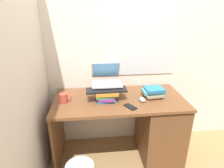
{
  "coord_description": "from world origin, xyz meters",
  "views": [
    {
      "loc": [
        -0.28,
        -1.84,
        1.68
      ],
      "look_at": [
        -0.08,
        -0.02,
        0.95
      ],
      "focal_mm": 30.52,
      "sensor_mm": 36.0,
      "label": 1
    }
  ],
  "objects_px": {
    "laptop": "(106,78)",
    "keyboard": "(106,90)",
    "book_stack_tall": "(107,91)",
    "book_stack_side": "(153,92)",
    "desk": "(150,125)",
    "mug": "(64,98)",
    "book_stack_keyboard_riser": "(106,96)",
    "computer_mouse": "(142,99)",
    "cell_phone": "(130,107)"
  },
  "relations": [
    {
      "from": "book_stack_tall",
      "to": "computer_mouse",
      "type": "bearing_deg",
      "value": -22.83
    },
    {
      "from": "desk",
      "to": "laptop",
      "type": "distance_m",
      "value": 0.75
    },
    {
      "from": "book_stack_tall",
      "to": "laptop",
      "type": "distance_m",
      "value": 0.14
    },
    {
      "from": "mug",
      "to": "cell_phone",
      "type": "bearing_deg",
      "value": -15.28
    },
    {
      "from": "book_stack_tall",
      "to": "mug",
      "type": "bearing_deg",
      "value": -168.69
    },
    {
      "from": "desk",
      "to": "book_stack_side",
      "type": "distance_m",
      "value": 0.41
    },
    {
      "from": "desk",
      "to": "keyboard",
      "type": "relative_size",
      "value": 3.36
    },
    {
      "from": "book_stack_tall",
      "to": "book_stack_side",
      "type": "distance_m",
      "value": 0.51
    },
    {
      "from": "desk",
      "to": "book_stack_side",
      "type": "relative_size",
      "value": 6.0
    },
    {
      "from": "book_stack_tall",
      "to": "cell_phone",
      "type": "relative_size",
      "value": 1.77
    },
    {
      "from": "book_stack_keyboard_riser",
      "to": "book_stack_side",
      "type": "bearing_deg",
      "value": 4.8
    },
    {
      "from": "book_stack_tall",
      "to": "desk",
      "type": "bearing_deg",
      "value": -10.9
    },
    {
      "from": "book_stack_side",
      "to": "computer_mouse",
      "type": "xyz_separation_m",
      "value": [
        -0.15,
        -0.09,
        -0.04
      ]
    },
    {
      "from": "book_stack_tall",
      "to": "book_stack_keyboard_riser",
      "type": "relative_size",
      "value": 1.01
    },
    {
      "from": "book_stack_tall",
      "to": "laptop",
      "type": "xyz_separation_m",
      "value": [
        -0.0,
        0.06,
        0.13
      ]
    },
    {
      "from": "book_stack_side",
      "to": "mug",
      "type": "height_order",
      "value": "book_stack_side"
    },
    {
      "from": "book_stack_side",
      "to": "laptop",
      "type": "distance_m",
      "value": 0.54
    },
    {
      "from": "laptop",
      "to": "book_stack_keyboard_riser",
      "type": "bearing_deg",
      "value": -95.85
    },
    {
      "from": "book_stack_tall",
      "to": "keyboard",
      "type": "xyz_separation_m",
      "value": [
        -0.02,
        -0.1,
        0.05
      ]
    },
    {
      "from": "book_stack_keyboard_riser",
      "to": "book_stack_tall",
      "type": "bearing_deg",
      "value": 78.37
    },
    {
      "from": "computer_mouse",
      "to": "laptop",
      "type": "bearing_deg",
      "value": 149.29
    },
    {
      "from": "book_stack_keyboard_riser",
      "to": "keyboard",
      "type": "distance_m",
      "value": 0.06
    },
    {
      "from": "computer_mouse",
      "to": "cell_phone",
      "type": "xyz_separation_m",
      "value": [
        -0.15,
        -0.12,
        -0.01
      ]
    },
    {
      "from": "book_stack_tall",
      "to": "book_stack_side",
      "type": "bearing_deg",
      "value": -6.61
    },
    {
      "from": "desk",
      "to": "mug",
      "type": "relative_size",
      "value": 11.56
    },
    {
      "from": "book_stack_tall",
      "to": "mug",
      "type": "height_order",
      "value": "book_stack_tall"
    },
    {
      "from": "book_stack_side",
      "to": "computer_mouse",
      "type": "height_order",
      "value": "book_stack_side"
    },
    {
      "from": "computer_mouse",
      "to": "cell_phone",
      "type": "relative_size",
      "value": 0.76
    },
    {
      "from": "mug",
      "to": "computer_mouse",
      "type": "bearing_deg",
      "value": -4.1
    },
    {
      "from": "book_stack_keyboard_riser",
      "to": "cell_phone",
      "type": "height_order",
      "value": "book_stack_keyboard_riser"
    },
    {
      "from": "book_stack_side",
      "to": "cell_phone",
      "type": "distance_m",
      "value": 0.37
    },
    {
      "from": "computer_mouse",
      "to": "mug",
      "type": "relative_size",
      "value": 0.85
    },
    {
      "from": "book_stack_tall",
      "to": "book_stack_side",
      "type": "relative_size",
      "value": 1.02
    },
    {
      "from": "mug",
      "to": "desk",
      "type": "bearing_deg",
      "value": -0.09
    },
    {
      "from": "keyboard",
      "to": "cell_phone",
      "type": "xyz_separation_m",
      "value": [
        0.22,
        -0.18,
        -0.11
      ]
    },
    {
      "from": "book_stack_keyboard_riser",
      "to": "mug",
      "type": "bearing_deg",
      "value": 178.62
    },
    {
      "from": "book_stack_side",
      "to": "laptop",
      "type": "xyz_separation_m",
      "value": [
        -0.51,
        0.12,
        0.14
      ]
    },
    {
      "from": "desk",
      "to": "cell_phone",
      "type": "bearing_deg",
      "value": -147.3
    },
    {
      "from": "desk",
      "to": "laptop",
      "type": "height_order",
      "value": "laptop"
    },
    {
      "from": "mug",
      "to": "book_stack_side",
      "type": "bearing_deg",
      "value": 1.99
    },
    {
      "from": "desk",
      "to": "keyboard",
      "type": "bearing_deg",
      "value": -179.64
    },
    {
      "from": "computer_mouse",
      "to": "book_stack_keyboard_riser",
      "type": "bearing_deg",
      "value": 172.77
    },
    {
      "from": "laptop",
      "to": "keyboard",
      "type": "bearing_deg",
      "value": -95.1
    },
    {
      "from": "book_stack_tall",
      "to": "book_stack_keyboard_riser",
      "type": "bearing_deg",
      "value": -101.63
    },
    {
      "from": "laptop",
      "to": "book_stack_tall",
      "type": "bearing_deg",
      "value": -86.42
    },
    {
      "from": "desk",
      "to": "computer_mouse",
      "type": "relative_size",
      "value": 13.56
    },
    {
      "from": "desk",
      "to": "keyboard",
      "type": "distance_m",
      "value": 0.69
    },
    {
      "from": "laptop",
      "to": "keyboard",
      "type": "xyz_separation_m",
      "value": [
        -0.01,
        -0.16,
        -0.08
      ]
    },
    {
      "from": "desk",
      "to": "mug",
      "type": "xyz_separation_m",
      "value": [
        -0.94,
        0.0,
        0.4
      ]
    },
    {
      "from": "book_stack_tall",
      "to": "computer_mouse",
      "type": "height_order",
      "value": "book_stack_tall"
    }
  ]
}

